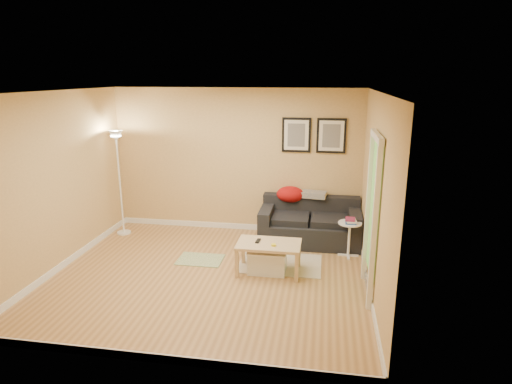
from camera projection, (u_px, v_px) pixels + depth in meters
floor at (209, 275)px, 6.27m from camera, size 4.50×4.50×0.00m
ceiling at (204, 92)px, 5.59m from camera, size 4.50×4.50×0.00m
wall_back at (236, 161)px, 7.83m from camera, size 4.50×0.00×4.50m
wall_front at (149, 243)px, 4.02m from camera, size 4.50×0.00×4.50m
wall_left at (57, 182)px, 6.27m from camera, size 0.00×4.00×4.00m
wall_right at (375, 196)px, 5.58m from camera, size 0.00×4.00×4.00m
baseboard_back at (237, 226)px, 8.15m from camera, size 4.50×0.02×0.10m
baseboard_front at (157, 358)px, 4.36m from camera, size 4.50×0.02×0.10m
baseboard_left at (67, 262)px, 6.60m from camera, size 0.02×4.00×0.10m
baseboard_right at (368, 284)px, 5.91m from camera, size 0.02×4.00×0.10m
sofa at (310, 222)px, 7.41m from camera, size 1.70×0.90×0.75m
red_throw at (290, 194)px, 7.63m from camera, size 0.48×0.36×0.28m
plaid_throw at (314, 194)px, 7.59m from camera, size 0.45×0.32×0.10m
framed_print_left at (296, 135)px, 7.51m from camera, size 0.50×0.04×0.60m
framed_print_right at (331, 136)px, 7.42m from camera, size 0.50×0.04×0.60m
area_rug at (280, 264)px, 6.64m from camera, size 1.25×0.85×0.01m
green_runner at (200, 260)px, 6.79m from camera, size 0.70×0.50×0.01m
coffee_table at (269, 258)px, 6.31m from camera, size 1.02×0.75×0.46m
remote_control at (258, 241)px, 6.30m from camera, size 0.07×0.16×0.02m
tape_roll at (274, 245)px, 6.13m from camera, size 0.07×0.07×0.03m
storage_bin at (268, 261)px, 6.35m from camera, size 0.56×0.41×0.35m
side_table at (349, 239)px, 6.86m from camera, size 0.37×0.37×0.57m
book_stack at (351, 221)px, 6.77m from camera, size 0.19×0.24×0.07m
floor_lamp at (120, 186)px, 7.69m from camera, size 0.25×0.25×1.89m
doorway at (371, 220)px, 5.52m from camera, size 0.12×1.01×2.13m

